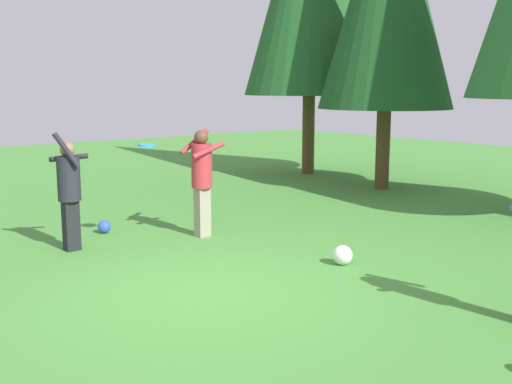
{
  "coord_description": "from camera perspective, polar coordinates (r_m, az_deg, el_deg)",
  "views": [
    {
      "loc": [
        5.91,
        -4.16,
        2.48
      ],
      "look_at": [
        -0.44,
        1.11,
        1.05
      ],
      "focal_mm": 43.33,
      "sensor_mm": 36.0,
      "label": 1
    }
  ],
  "objects": [
    {
      "name": "ball_blue",
      "position": [
        10.8,
        -13.83,
        -3.13
      ],
      "size": [
        0.22,
        0.22,
        0.22
      ],
      "primitive_type": "sphere",
      "color": "blue",
      "rests_on": "ground_plane"
    },
    {
      "name": "ground_plane",
      "position": [
        7.64,
        -4.35,
        -9.14
      ],
      "size": [
        40.0,
        40.0,
        0.0
      ],
      "primitive_type": "plane",
      "color": "#478C38"
    },
    {
      "name": "person_catcher",
      "position": [
        10.14,
        -5.03,
        1.72
      ],
      "size": [
        0.49,
        0.61,
        1.77
      ],
      "rotation": [
        0.0,
        0.0,
        -1.59
      ],
      "color": "gray",
      "rests_on": "ground_plane"
    },
    {
      "name": "person_thrower",
      "position": [
        9.66,
        -16.87,
        0.48
      ],
      "size": [
        0.64,
        0.64,
        1.82
      ],
      "rotation": [
        0.0,
        0.0,
        1.1
      ],
      "color": "black",
      "rests_on": "ground_plane"
    },
    {
      "name": "frisbee",
      "position": [
        9.57,
        -10.06,
        4.26
      ],
      "size": [
        0.37,
        0.37,
        0.06
      ],
      "color": "#2393D1"
    },
    {
      "name": "ball_white",
      "position": [
        8.75,
        8.0,
        -5.79
      ],
      "size": [
        0.28,
        0.28,
        0.28
      ],
      "primitive_type": "sphere",
      "color": "white",
      "rests_on": "ground_plane"
    }
  ]
}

